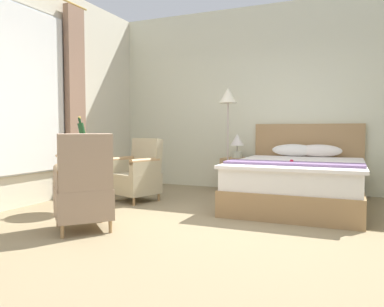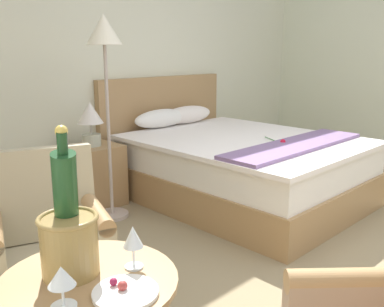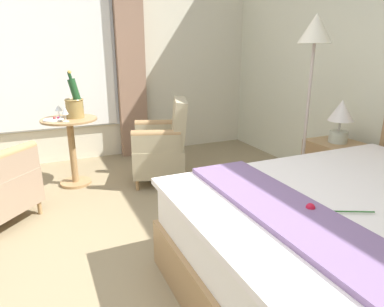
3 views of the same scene
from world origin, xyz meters
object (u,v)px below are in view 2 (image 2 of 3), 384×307
object	(u,v)px
champagne_bucket	(69,232)
nightstand	(94,176)
snack_plate	(125,292)
armchair_by_window	(48,251)
bedside_lamp	(90,119)
bed	(234,164)
wine_glass_near_bucket	(62,279)
wine_glass_near_edge	(133,239)
floor_lamp_brass	(105,55)

from	to	relation	value
champagne_bucket	nightstand	bearing A→B (deg)	57.04
snack_plate	armchair_by_window	world-z (taller)	armchair_by_window
bedside_lamp	snack_plate	world-z (taller)	bedside_lamp
bed	wine_glass_near_bucket	world-z (taller)	bed
nightstand	wine_glass_near_edge	xyz separation A→B (m)	(-1.26, -2.31, 0.54)
floor_lamp_brass	wine_glass_near_edge	bearing A→B (deg)	-121.81
champagne_bucket	snack_plate	bearing A→B (deg)	-77.41
nightstand	champagne_bucket	bearing A→B (deg)	-122.96
wine_glass_near_bucket	snack_plate	distance (m)	0.19
wine_glass_near_bucket	armchair_by_window	size ratio (longest dim) A/B	0.14
champagne_bucket	bedside_lamp	bearing A→B (deg)	57.04
wine_glass_near_edge	wine_glass_near_bucket	bearing A→B (deg)	-170.92
snack_plate	nightstand	bearing A→B (deg)	60.38
bedside_lamp	armchair_by_window	size ratio (longest dim) A/B	0.44
armchair_by_window	bed	bearing A→B (deg)	14.74
champagne_bucket	snack_plate	world-z (taller)	champagne_bucket
nightstand	snack_plate	distance (m)	2.82
wine_glass_near_bucket	champagne_bucket	bearing A→B (deg)	54.68
bed	wine_glass_near_edge	bearing A→B (deg)	-146.95
champagne_bucket	snack_plate	xyz separation A→B (m)	(0.05, -0.22, -0.13)
champagne_bucket	snack_plate	distance (m)	0.26
bedside_lamp	champagne_bucket	world-z (taller)	champagne_bucket
wine_glass_near_bucket	wine_glass_near_edge	xyz separation A→B (m)	(0.28, 0.04, 0.01)
bedside_lamp	armchair_by_window	xyz separation A→B (m)	(-1.11, -1.36, -0.42)
nightstand	armchair_by_window	size ratio (longest dim) A/B	0.62
champagne_bucket	floor_lamp_brass	bearing A→B (deg)	53.22
bedside_lamp	wine_glass_near_edge	bearing A→B (deg)	-118.62
bed	nightstand	distance (m)	1.35
floor_lamp_brass	wine_glass_near_edge	xyz separation A→B (m)	(-1.21, -1.95, -0.55)
nightstand	bedside_lamp	distance (m)	0.53
armchair_by_window	bedside_lamp	bearing A→B (deg)	50.60
bed	armchair_by_window	xyz separation A→B (m)	(-2.22, -0.58, 0.05)
bed	bedside_lamp	size ratio (longest dim) A/B	5.61
wine_glass_near_bucket	floor_lamp_brass	bearing A→B (deg)	53.33
bedside_lamp	champagne_bucket	bearing A→B (deg)	-122.96
champagne_bucket	armchair_by_window	world-z (taller)	champagne_bucket
bed	snack_plate	bearing A→B (deg)	-146.40
wine_glass_near_bucket	armchair_by_window	world-z (taller)	armchair_by_window
wine_glass_near_edge	snack_plate	xyz separation A→B (m)	(-0.11, -0.11, -0.09)
snack_plate	floor_lamp_brass	bearing A→B (deg)	57.25
nightstand	bedside_lamp	xyz separation A→B (m)	(-0.00, 0.00, 0.53)
champagne_bucket	armchair_by_window	size ratio (longest dim) A/B	0.53
bedside_lamp	wine_glass_near_edge	world-z (taller)	bedside_lamp
bedside_lamp	snack_plate	bearing A→B (deg)	-119.62
nightstand	floor_lamp_brass	size ratio (longest dim) A/B	0.33
bed	wine_glass_near_bucket	size ratio (longest dim) A/B	18.00
wine_glass_near_edge	snack_plate	size ratio (longest dim) A/B	0.74
wine_glass_near_bucket	wine_glass_near_edge	distance (m)	0.28
floor_lamp_brass	wine_glass_near_bucket	xyz separation A→B (m)	(-1.49, -2.00, -0.57)
floor_lamp_brass	champagne_bucket	distance (m)	2.35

